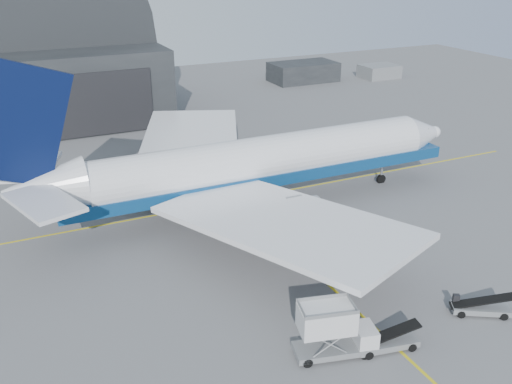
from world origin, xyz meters
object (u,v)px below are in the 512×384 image
catering_truck (333,331)px  belt_loader_b (480,307)px  belt_loader_a (385,342)px  pushback_tug (283,222)px  airliner (247,165)px

catering_truck → belt_loader_b: catering_truck is taller
belt_loader_a → pushback_tug: bearing=93.9°
catering_truck → belt_loader_a: (3.82, -1.11, -1.44)m
airliner → belt_loader_a: size_ratio=10.55×
belt_loader_a → belt_loader_b: bearing=12.4°
catering_truck → pushback_tug: 19.85m
airliner → belt_loader_a: bearing=-92.0°
pushback_tug → belt_loader_b: bearing=-88.5°
belt_loader_b → airliner: bearing=138.5°
catering_truck → belt_loader_b: (13.17, -0.75, -1.46)m
catering_truck → belt_loader_a: 4.23m
airliner → pushback_tug: bearing=-77.5°
catering_truck → belt_loader_a: catering_truck is taller
airliner → pushback_tug: size_ratio=10.51×
airliner → belt_loader_a: 26.36m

